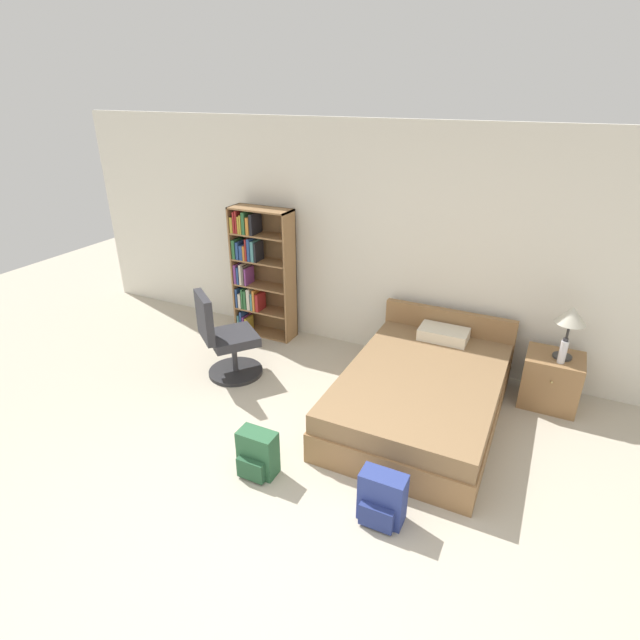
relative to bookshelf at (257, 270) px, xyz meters
name	(u,v)px	position (x,y,z in m)	size (l,w,h in m)	color
ground_plane	(263,566)	(1.88, -2.96, -0.84)	(14.00, 14.00, 0.00)	#BCB29E
wall_back	(415,248)	(1.88, 0.27, 0.46)	(9.00, 0.06, 2.60)	silver
bookshelf	(257,270)	(0.00, 0.00, 0.00)	(0.77, 0.29, 1.61)	olive
bed	(422,392)	(2.35, -0.83, -0.60)	(1.40, 2.09, 0.72)	olive
office_chair	(225,341)	(0.25, -1.06, -0.42)	(0.71, 0.72, 0.98)	#232326
nightstand	(551,380)	(3.44, -0.10, -0.57)	(0.53, 0.47, 0.54)	olive
table_lamp	(571,317)	(3.49, -0.10, 0.11)	(0.27, 0.27, 0.53)	#333333
water_bottle	(563,351)	(3.48, -0.21, -0.19)	(0.07, 0.07, 0.25)	silver
backpack_blue	(382,499)	(2.45, -2.24, -0.65)	(0.33, 0.23, 0.41)	navy
backpack_green	(257,454)	(1.37, -2.22, -0.66)	(0.31, 0.23, 0.39)	#2D603D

